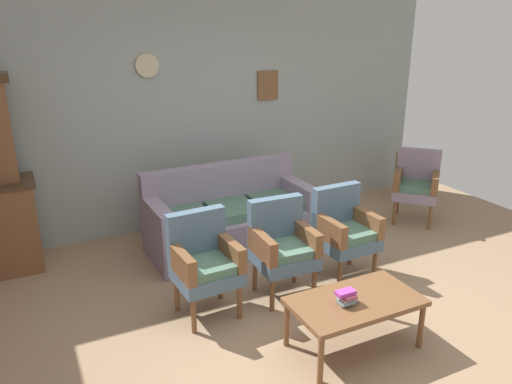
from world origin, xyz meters
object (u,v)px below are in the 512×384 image
Objects in this scene: wingback_chair_by_fireplace at (416,183)px; armchair_near_couch_end at (344,229)px; floor_vase_by_wall at (403,175)px; floral_couch at (230,219)px; coffee_table at (355,304)px; armchair_by_doorway at (282,244)px; armchair_row_middle at (204,260)px; book_stack_on_table at (347,297)px.

armchair_near_couch_end is at bearing -154.79° from wingback_chair_by_fireplace.
armchair_near_couch_end is 2.60m from floor_vase_by_wall.
floral_couch reaches higher than coffee_table.
floral_couch is at bearing 93.56° from coffee_table.
floral_couch and armchair_by_doorway have the same top height.
armchair_row_middle is 1.00× the size of wingback_chair_by_fireplace.
armchair_row_middle and wingback_chair_by_fireplace have the same top height.
book_stack_on_table is (0.75, -0.99, -0.02)m from armchair_row_middle.
coffee_table is 3.70m from floor_vase_by_wall.
wingback_chair_by_fireplace is (3.11, 0.80, 0.00)m from armchair_row_middle.
book_stack_on_table is (-0.10, -0.02, 0.10)m from coffee_table.
armchair_row_middle is 1.00× the size of armchair_near_couch_end.
armchair_near_couch_end is at bearing -144.41° from floor_vase_by_wall.
armchair_row_middle reaches higher than book_stack_on_table.
armchair_row_middle is 3.22m from wingback_chair_by_fireplace.
wingback_chair_by_fireplace is 1.35× the size of floor_vase_by_wall.
armchair_by_doorway and wingback_chair_by_fireplace have the same top height.
book_stack_on_table is (-0.71, -1.02, -0.02)m from armchair_near_couch_end.
armchair_row_middle is 5.03× the size of book_stack_on_table.
coffee_table is 0.15m from book_stack_on_table.
wingback_chair_by_fireplace is (2.37, 0.82, 0.00)m from armchair_by_doorway.
floor_vase_by_wall is at bearing 35.59° from armchair_near_couch_end.
floor_vase_by_wall is at bearing 23.30° from armchair_row_middle.
armchair_row_middle is at bearing -165.50° from wingback_chair_by_fireplace.
armchair_by_doorway is at bearing -88.99° from floral_couch.
coffee_table is at bearing -121.34° from armchair_near_couch_end.
armchair_row_middle is at bearing 131.51° from coffee_table.
book_stack_on_table is (0.03, -2.12, 0.15)m from floral_couch.
armchair_near_couch_end reaches higher than coffee_table.
armchair_row_middle is 3.90m from floor_vase_by_wall.
book_stack_on_table is at bearing -167.72° from coffee_table.
armchair_by_doorway is at bearing -160.85° from wingback_chair_by_fireplace.
armchair_by_doorway is at bearing -151.17° from floor_vase_by_wall.
armchair_by_doorway is 0.97m from book_stack_on_table.
floral_couch is 2.13m from book_stack_on_table.
floor_vase_by_wall is at bearing 42.69° from coffee_table.
wingback_chair_by_fireplace reaches higher than floor_vase_by_wall.
armchair_by_doorway reaches higher than floor_vase_by_wall.
floral_couch is 2.05× the size of armchair_by_doorway.
armchair_near_couch_end reaches higher than floor_vase_by_wall.
coffee_table is at bearing -141.82° from wingback_chair_by_fireplace.
coffee_table is at bearing -48.49° from armchair_row_middle.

